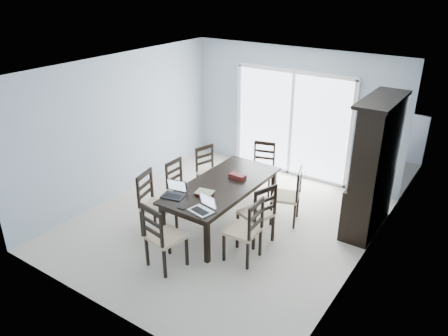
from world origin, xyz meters
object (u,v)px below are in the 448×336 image
at_px(chair_left_far, 208,166).
at_px(cell_phone, 181,208).
at_px(chair_left_near, 152,197).
at_px(laptop_dark, 173,193).
at_px(chair_left_mid, 179,181).
at_px(dining_table, 222,188).
at_px(chair_right_far, 292,190).
at_px(chair_right_mid, 260,208).
at_px(chair_end_far, 263,162).
at_px(china_hutch, 374,168).
at_px(chair_right_near, 249,224).
at_px(hot_tub, 282,127).
at_px(laptop_silver, 201,208).
at_px(chair_end_near, 160,231).
at_px(game_box, 237,176).

bearing_deg(chair_left_far, cell_phone, 42.04).
relative_size(chair_left_near, chair_left_far, 1.11).
bearing_deg(laptop_dark, chair_left_mid, 112.33).
distance_m(dining_table, chair_right_far, 1.15).
height_order(chair_left_mid, laptop_dark, chair_left_mid).
distance_m(chair_right_mid, chair_end_far, 1.84).
height_order(chair_left_mid, chair_left_far, chair_left_mid).
height_order(china_hutch, chair_right_near, china_hutch).
relative_size(dining_table, hot_tub, 0.95).
bearing_deg(chair_left_near, chair_end_far, 149.70).
xyz_separation_m(chair_end_far, laptop_silver, (0.34, -2.41, 0.22)).
bearing_deg(chair_left_far, chair_right_mid, 78.43).
distance_m(chair_right_far, laptop_silver, 1.75).
relative_size(laptop_dark, cell_phone, 3.38).
distance_m(chair_end_near, cell_phone, 0.50).
bearing_deg(game_box, laptop_silver, -82.33).
bearing_deg(chair_right_near, dining_table, 52.01).
height_order(chair_left_far, chair_right_far, chair_right_far).
xyz_separation_m(china_hutch, chair_left_mid, (-2.91, -1.29, -0.50)).
bearing_deg(cell_phone, chair_right_far, 57.39).
bearing_deg(cell_phone, laptop_dark, 144.01).
bearing_deg(game_box, chair_left_far, 154.20).
bearing_deg(laptop_dark, cell_phone, -44.56).
xyz_separation_m(chair_left_near, chair_right_far, (1.70, 1.51, -0.03)).
distance_m(chair_right_mid, chair_right_far, 0.84).
xyz_separation_m(chair_left_mid, chair_right_far, (1.79, 0.74, 0.03)).
distance_m(chair_left_mid, cell_phone, 1.29).
xyz_separation_m(chair_left_far, laptop_dark, (0.48, -1.56, 0.24)).
height_order(china_hutch, chair_right_far, china_hutch).
xyz_separation_m(chair_left_mid, chair_right_mid, (1.67, -0.09, 0.04)).
xyz_separation_m(chair_left_near, laptop_dark, (0.42, 0.03, 0.17)).
height_order(chair_end_far, hot_tub, chair_end_far).
relative_size(laptop_dark, hot_tub, 0.16).
bearing_deg(china_hutch, cell_phone, -132.46).
xyz_separation_m(laptop_dark, game_box, (0.46, 1.10, -0.02)).
relative_size(cell_phone, hot_tub, 0.05).
distance_m(china_hutch, chair_right_far, 1.33).
bearing_deg(chair_left_far, chair_end_far, 150.49).
bearing_deg(chair_end_near, laptop_silver, 73.63).
relative_size(chair_end_near, hot_tub, 0.51).
distance_m(china_hutch, chair_left_near, 3.52).
distance_m(game_box, hot_tub, 3.48).
distance_m(laptop_silver, hot_tub, 4.72).
bearing_deg(cell_phone, chair_left_far, 111.26).
bearing_deg(chair_end_near, chair_left_far, 120.36).
height_order(chair_left_near, chair_left_mid, chair_left_near).
xyz_separation_m(chair_left_mid, chair_right_near, (1.77, -0.59, 0.04)).
bearing_deg(chair_right_mid, chair_right_near, -148.96).
relative_size(dining_table, china_hutch, 1.00).
relative_size(laptop_silver, hot_tub, 0.16).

